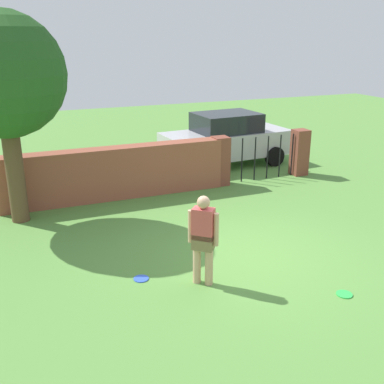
% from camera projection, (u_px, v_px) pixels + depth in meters
% --- Properties ---
extents(ground_plane, '(40.00, 40.00, 0.00)m').
position_uv_depth(ground_plane, '(244.00, 256.00, 9.12)').
color(ground_plane, '#568C3D').
extents(brick_wall, '(5.86, 0.50, 1.37)m').
position_uv_depth(brick_wall, '(116.00, 173.00, 12.13)').
color(brick_wall, brown).
rests_on(brick_wall, ground).
extents(tree, '(2.70, 2.70, 4.68)m').
position_uv_depth(tree, '(3.00, 77.00, 9.78)').
color(tree, brown).
rests_on(tree, ground).
extents(person, '(0.43, 0.40, 1.62)m').
position_uv_depth(person, '(203.00, 236.00, 7.83)').
color(person, tan).
rests_on(person, ground).
extents(fence_gate, '(3.13, 0.44, 1.40)m').
position_uv_depth(fence_gate, '(261.00, 157.00, 13.69)').
color(fence_gate, brown).
rests_on(fence_gate, ground).
extents(car, '(4.32, 2.17, 1.72)m').
position_uv_depth(car, '(226.00, 139.00, 15.18)').
color(car, '#B7B7BC').
rests_on(car, ground).
extents(frisbee_blue, '(0.27, 0.27, 0.02)m').
position_uv_depth(frisbee_blue, '(141.00, 279.00, 8.25)').
color(frisbee_blue, blue).
rests_on(frisbee_blue, ground).
extents(frisbee_green, '(0.27, 0.27, 0.02)m').
position_uv_depth(frisbee_green, '(344.00, 294.00, 7.76)').
color(frisbee_green, green).
rests_on(frisbee_green, ground).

